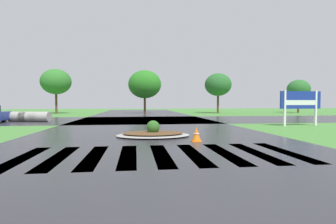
# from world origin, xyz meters

# --- Properties ---
(asphalt_roadway) EXTENTS (10.90, 80.00, 0.01)m
(asphalt_roadway) POSITION_xyz_m (0.00, 10.00, 0.00)
(asphalt_roadway) COLOR #2B2B30
(asphalt_roadway) RESTS_ON ground
(asphalt_cross_road) EXTENTS (90.00, 9.81, 0.01)m
(asphalt_cross_road) POSITION_xyz_m (0.00, 19.61, 0.00)
(asphalt_cross_road) COLOR #2B2B30
(asphalt_cross_road) RESTS_ON ground
(crosswalk_stripes) EXTENTS (7.65, 3.23, 0.01)m
(crosswalk_stripes) POSITION_xyz_m (-0.00, 4.75, 0.00)
(crosswalk_stripes) COLOR white
(crosswalk_stripes) RESTS_ON ground
(estate_billboard) EXTENTS (2.74, 0.25, 2.19)m
(estate_billboard) POSITION_xyz_m (9.39, 12.70, 1.48)
(estate_billboard) COLOR white
(estate_billboard) RESTS_ON ground
(median_island) EXTENTS (3.11, 2.19, 0.68)m
(median_island) POSITION_xyz_m (0.04, 8.72, 0.13)
(median_island) COLOR #9E9B93
(median_island) RESTS_ON ground
(drainage_pipe_stack) EXTENTS (3.24, 1.40, 0.75)m
(drainage_pipe_stack) POSITION_xyz_m (-8.69, 18.65, 0.37)
(drainage_pipe_stack) COLOR #9E9B93
(drainage_pipe_stack) RESTS_ON ground
(traffic_cone) EXTENTS (0.36, 0.36, 0.54)m
(traffic_cone) POSITION_xyz_m (1.52, 7.04, 0.26)
(traffic_cone) COLOR orange
(traffic_cone) RESTS_ON ground
(background_treeline) EXTENTS (45.97, 5.27, 5.78)m
(background_treeline) POSITION_xyz_m (-2.44, 32.30, 3.87)
(background_treeline) COLOR #4C3823
(background_treeline) RESTS_ON ground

